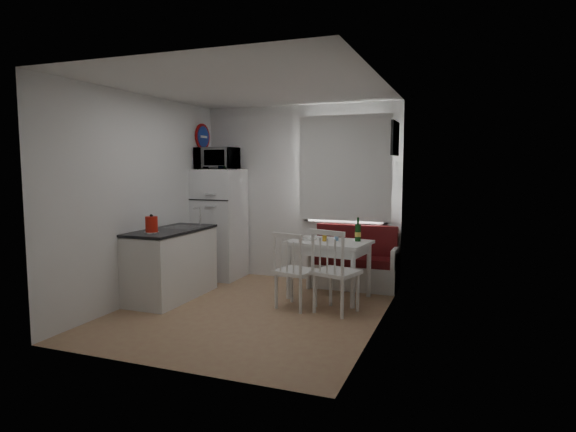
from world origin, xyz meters
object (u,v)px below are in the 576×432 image
(kitchen_counter, at_px, (172,263))
(bench, at_px, (354,267))
(fridge, at_px, (220,224))
(dining_table, at_px, (329,247))
(chair_left, at_px, (293,262))
(wine_bottle, at_px, (358,229))
(microwave, at_px, (217,158))
(chair_right, at_px, (334,262))
(kettle, at_px, (152,225))

(kitchen_counter, relative_size, bench, 1.08)
(kitchen_counter, bearing_deg, fridge, 89.10)
(dining_table, distance_m, chair_left, 0.72)
(chair_left, relative_size, fridge, 0.32)
(kitchen_counter, height_order, wine_bottle, kitchen_counter)
(dining_table, height_order, microwave, microwave)
(dining_table, bearing_deg, chair_right, -61.70)
(microwave, bearing_deg, wine_bottle, -9.48)
(chair_right, relative_size, fridge, 0.34)
(bench, relative_size, fridge, 0.73)
(dining_table, relative_size, microwave, 1.84)
(wine_bottle, bearing_deg, kettle, -149.73)
(chair_right, bearing_deg, wine_bottle, 99.24)
(chair_left, height_order, wine_bottle, wine_bottle)
(microwave, bearing_deg, bench, 4.37)
(chair_left, bearing_deg, kitchen_counter, -163.46)
(chair_right, xyz_separation_m, fridge, (-2.14, 1.20, 0.22))
(wine_bottle, bearing_deg, chair_right, -97.38)
(kettle, bearing_deg, kitchen_counter, 96.07)
(bench, distance_m, dining_table, 0.76)
(fridge, bearing_deg, chair_right, -29.24)
(bench, distance_m, chair_left, 1.40)
(fridge, bearing_deg, dining_table, -15.51)
(kitchen_counter, distance_m, fridge, 1.30)
(kitchen_counter, height_order, dining_table, kitchen_counter)
(wine_bottle, bearing_deg, fridge, 169.28)
(bench, height_order, wine_bottle, wine_bottle)
(dining_table, xyz_separation_m, microwave, (-1.89, 0.47, 1.16))
(bench, distance_m, microwave, 2.58)
(dining_table, bearing_deg, chair_left, -102.70)
(kitchen_counter, bearing_deg, dining_table, 20.74)
(dining_table, relative_size, fridge, 0.65)
(chair_left, xyz_separation_m, wine_bottle, (0.60, 0.77, 0.33))
(dining_table, relative_size, wine_bottle, 3.52)
(dining_table, distance_m, wine_bottle, 0.44)
(kitchen_counter, distance_m, chair_right, 2.16)
(dining_table, distance_m, chair_right, 0.72)
(kettle, height_order, wine_bottle, kettle)
(wine_bottle, bearing_deg, chair_left, -128.09)
(dining_table, height_order, fridge, fridge)
(dining_table, bearing_deg, fridge, 172.37)
(chair_left, bearing_deg, kettle, -147.38)
(dining_table, relative_size, chair_left, 2.06)
(fridge, distance_m, wine_bottle, 2.28)
(fridge, bearing_deg, kettle, -89.00)
(bench, height_order, microwave, microwave)
(kettle, bearing_deg, chair_right, 13.75)
(chair_right, relative_size, microwave, 0.97)
(chair_left, height_order, kettle, kettle)
(chair_right, bearing_deg, bench, 109.52)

